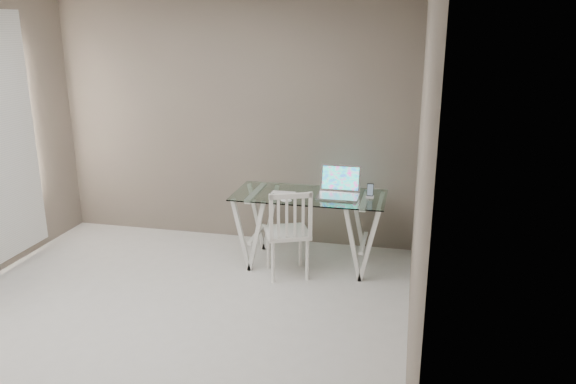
% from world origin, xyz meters
% --- Properties ---
extents(room, '(4.50, 4.52, 2.71)m').
position_xyz_m(room, '(-0.06, 0.02, 1.72)').
color(room, beige).
rests_on(room, ground).
extents(desk, '(1.50, 0.70, 0.75)m').
position_xyz_m(desk, '(0.98, 1.64, 0.38)').
color(desk, silver).
rests_on(desk, ground).
extents(chair, '(0.53, 0.53, 0.89)m').
position_xyz_m(chair, '(0.84, 1.29, 0.49)').
color(chair, white).
rests_on(chair, ground).
extents(laptop, '(0.40, 0.35, 0.28)m').
position_xyz_m(laptop, '(1.26, 1.69, 0.81)').
color(laptop, '#B4B4B8').
rests_on(laptop, desk).
extents(keyboard, '(0.25, 0.11, 0.01)m').
position_xyz_m(keyboard, '(0.72, 1.63, 0.75)').
color(keyboard, silver).
rests_on(keyboard, desk).
extents(mouse, '(0.11, 0.07, 0.04)m').
position_xyz_m(mouse, '(0.81, 1.35, 0.76)').
color(mouse, white).
rests_on(mouse, desk).
extents(phone_dock, '(0.08, 0.08, 0.14)m').
position_xyz_m(phone_dock, '(1.57, 1.66, 0.79)').
color(phone_dock, white).
rests_on(phone_dock, desk).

